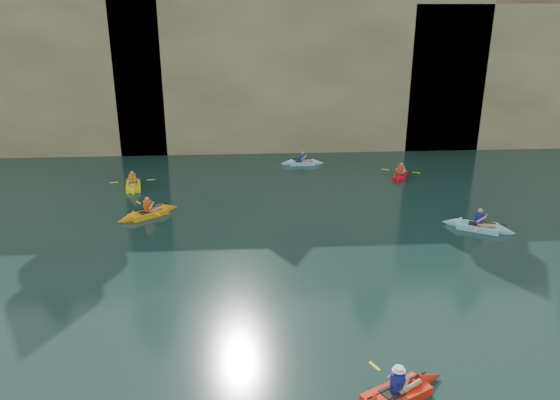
{
  "coord_description": "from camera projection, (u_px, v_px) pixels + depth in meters",
  "views": [
    {
      "loc": [
        -1.81,
        -13.89,
        9.81
      ],
      "look_at": [
        -0.63,
        4.39,
        3.0
      ],
      "focal_mm": 35.0,
      "sensor_mm": 36.0,
      "label": 1
    }
  ],
  "objects": [
    {
      "name": "cliff_slab_center",
      "position": [
        302.0,
        64.0,
        35.8
      ],
      "size": [
        24.0,
        2.4,
        11.4
      ],
      "primitive_type": "cube",
      "color": "tan",
      "rests_on": "ground"
    },
    {
      "name": "sea_cave_east",
      "position": [
        420.0,
        117.0,
        36.87
      ],
      "size": [
        5.0,
        1.0,
        4.5
      ],
      "primitive_type": "cube",
      "color": "black",
      "rests_on": "ground"
    },
    {
      "name": "ground",
      "position": [
        310.0,
        342.0,
        16.52
      ],
      "size": [
        160.0,
        160.0,
        0.0
      ],
      "primitive_type": "plane",
      "color": "black",
      "rests_on": "ground"
    },
    {
      "name": "main_kayaker",
      "position": [
        397.0,
        393.0,
        14.16
      ],
      "size": [
        3.24,
        2.16,
        1.21
      ],
      "rotation": [
        0.0,
        0.0,
        0.48
      ],
      "color": "red",
      "rests_on": "ground"
    },
    {
      "name": "kayaker_red_far",
      "position": [
        400.0,
        175.0,
        31.64
      ],
      "size": [
        2.03,
        2.99,
        1.09
      ],
      "rotation": [
        0.0,
        0.0,
        1.16
      ],
      "color": "red",
      "rests_on": "ground"
    },
    {
      "name": "sea_cave_center",
      "position": [
        212.0,
        129.0,
        36.25
      ],
      "size": [
        3.5,
        1.0,
        3.2
      ],
      "primitive_type": "cube",
      "color": "black",
      "rests_on": "ground"
    },
    {
      "name": "kayaker_ltblue_near",
      "position": [
        478.0,
        226.0,
        24.51
      ],
      "size": [
        3.16,
        2.25,
        1.27
      ],
      "rotation": [
        0.0,
        0.0,
        -0.52
      ],
      "color": "#84CADD",
      "rests_on": "ground"
    },
    {
      "name": "kayaker_ltblue_mid",
      "position": [
        302.0,
        163.0,
        34.08
      ],
      "size": [
        2.76,
        2.1,
        1.04
      ],
      "rotation": [
        0.0,
        0.0,
        -0.01
      ],
      "color": "#8CCCEB",
      "rests_on": "ground"
    },
    {
      "name": "kayaker_yellow",
      "position": [
        133.0,
        186.0,
        29.85
      ],
      "size": [
        2.36,
        3.04,
        1.21
      ],
      "rotation": [
        0.0,
        0.0,
        -1.39
      ],
      "color": "#FFFB15",
      "rests_on": "ground"
    },
    {
      "name": "cliff",
      "position": [
        267.0,
        50.0,
        42.49
      ],
      "size": [
        70.0,
        16.0,
        12.0
      ],
      "primitive_type": "cube",
      "color": "tan",
      "rests_on": "ground"
    },
    {
      "name": "kayaker_orange",
      "position": [
        148.0,
        213.0,
        26.03
      ],
      "size": [
        2.98,
        2.46,
        1.2
      ],
      "rotation": [
        0.0,
        0.0,
        0.63
      ],
      "color": "orange",
      "rests_on": "ground"
    }
  ]
}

